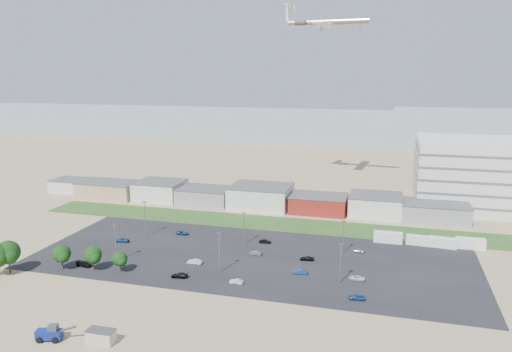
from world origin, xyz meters
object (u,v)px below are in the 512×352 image
(telehandler, at_px, (49,333))
(parked_car_2, at_px, (357,297))
(parked_car_5, at_px, (123,240))
(parked_car_10, at_px, (84,264))
(parked_car_0, at_px, (357,278))
(parked_car_11, at_px, (265,241))
(parked_car_1, at_px, (300,272))
(airliner, at_px, (328,22))
(parked_car_8, at_px, (359,250))
(parked_car_3, at_px, (180,275))
(parked_car_4, at_px, (195,262))
(box_trailer_a, at_px, (388,237))
(parked_car_9, at_px, (182,233))
(parked_car_7, at_px, (256,253))
(parked_car_13, at_px, (236,281))
(parked_car_12, at_px, (307,258))
(portable_shed, at_px, (101,336))

(telehandler, height_order, parked_car_2, telehandler)
(parked_car_5, relative_size, parked_car_10, 0.86)
(telehandler, distance_m, parked_car_0, 69.81)
(parked_car_5, height_order, parked_car_11, parked_car_5)
(parked_car_1, distance_m, parked_car_11, 24.70)
(airliner, relative_size, parked_car_0, 10.38)
(parked_car_8, relative_size, parked_car_11, 0.91)
(telehandler, xyz_separation_m, parked_car_3, (11.70, 33.85, -0.99))
(parked_car_2, distance_m, parked_car_3, 43.38)
(parked_car_3, bearing_deg, parked_car_1, 101.95)
(parked_car_10, bearing_deg, parked_car_4, -63.36)
(parked_car_2, bearing_deg, parked_car_10, -97.84)
(parked_car_8, bearing_deg, box_trailer_a, -32.68)
(parked_car_8, distance_m, parked_car_9, 54.68)
(parked_car_7, distance_m, parked_car_9, 29.09)
(parked_car_4, distance_m, parked_car_9, 25.38)
(parked_car_0, distance_m, parked_car_7, 30.16)
(parked_car_0, height_order, parked_car_10, parked_car_10)
(parked_car_4, relative_size, parked_car_11, 1.11)
(parked_car_8, relative_size, parked_car_13, 0.95)
(parked_car_9, relative_size, parked_car_13, 1.16)
(parked_car_1, distance_m, parked_car_12, 9.74)
(parked_car_2, relative_size, parked_car_7, 1.06)
(parked_car_0, height_order, parked_car_7, parked_car_7)
(parked_car_9, bearing_deg, airliner, -22.08)
(telehandler, relative_size, parked_car_4, 1.95)
(parked_car_4, height_order, parked_car_11, parked_car_4)
(parked_car_7, bearing_deg, parked_car_11, -177.37)
(portable_shed, height_order, parked_car_2, portable_shed)
(telehandler, bearing_deg, parked_car_13, 38.52)
(portable_shed, relative_size, parked_car_12, 1.42)
(parked_car_0, xyz_separation_m, parked_car_3, (-42.47, -10.17, 0.06))
(airliner, height_order, parked_car_0, airliner)
(parked_car_1, bearing_deg, portable_shed, -42.78)
(parked_car_1, height_order, parked_car_11, parked_car_1)
(portable_shed, distance_m, parked_car_7, 54.46)
(parked_car_9, height_order, parked_car_12, parked_car_9)
(telehandler, height_order, parked_car_3, telehandler)
(parked_car_13, bearing_deg, parked_car_10, -87.94)
(parked_car_0, bearing_deg, parked_car_4, -82.79)
(parked_car_7, relative_size, parked_car_8, 1.09)
(airliner, xyz_separation_m, parked_car_5, (-48.03, -88.47, -69.34))
(portable_shed, distance_m, parked_car_8, 75.63)
(parked_car_7, bearing_deg, parked_car_2, 57.71)
(box_trailer_a, relative_size, parked_car_4, 2.11)
(parked_car_5, distance_m, parked_car_11, 42.67)
(airliner, height_order, parked_car_3, airliner)
(parked_car_0, bearing_deg, parked_car_12, -118.63)
(parked_car_2, bearing_deg, parked_car_8, 175.88)
(parked_car_4, xyz_separation_m, parked_car_10, (-27.38, -9.30, -0.00))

